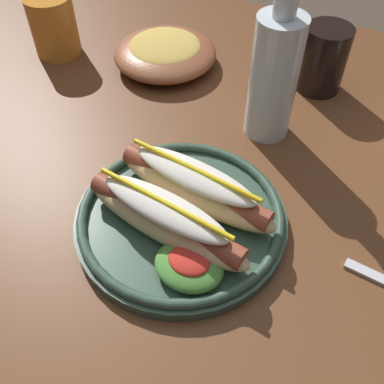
{
  "coord_description": "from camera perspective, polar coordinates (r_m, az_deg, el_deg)",
  "views": [
    {
      "loc": [
        0.22,
        -0.36,
        1.18
      ],
      "look_at": [
        0.06,
        -0.04,
        0.77
      ],
      "focal_mm": 41.28,
      "sensor_mm": 36.0,
      "label": 1
    }
  ],
  "objects": [
    {
      "name": "ground_plane",
      "position": [
        1.25,
        -1.77,
        -21.66
      ],
      "size": [
        8.0,
        8.0,
        0.0
      ],
      "primitive_type": "plane",
      "color": "brown"
    },
    {
      "name": "dining_table",
      "position": [
        0.67,
        -3.07,
        -2.45
      ],
      "size": [
        1.39,
        1.04,
        0.74
      ],
      "color": "brown",
      "rests_on": "ground_plane"
    },
    {
      "name": "hot_dog_plate",
      "position": [
        0.53,
        -1.44,
        -2.73
      ],
      "size": [
        0.26,
        0.26,
        0.08
      ],
      "color": "#334C3D",
      "rests_on": "dining_table"
    },
    {
      "name": "soda_cup",
      "position": [
        0.76,
        16.6,
        16.15
      ],
      "size": [
        0.07,
        0.07,
        0.11
      ],
      "primitive_type": "cylinder",
      "color": "black",
      "rests_on": "dining_table"
    },
    {
      "name": "extra_cup",
      "position": [
        0.86,
        -17.46,
        19.83
      ],
      "size": [
        0.08,
        0.08,
        0.1
      ],
      "primitive_type": "cylinder",
      "color": "orange",
      "rests_on": "dining_table"
    },
    {
      "name": "glass_bottle",
      "position": [
        0.62,
        10.63,
        14.96
      ],
      "size": [
        0.07,
        0.07,
        0.26
      ],
      "color": "silver",
      "rests_on": "dining_table"
    },
    {
      "name": "side_bowl",
      "position": [
        0.8,
        -3.5,
        17.62
      ],
      "size": [
        0.18,
        0.18,
        0.05
      ],
      "color": "brown",
      "rests_on": "dining_table"
    }
  ]
}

